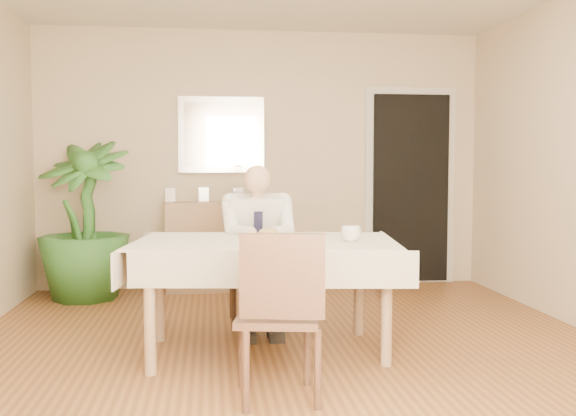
{
  "coord_description": "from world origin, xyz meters",
  "views": [
    {
      "loc": [
        -0.54,
        -4.04,
        1.25
      ],
      "look_at": [
        0.0,
        0.35,
        0.95
      ],
      "focal_mm": 40.0,
      "sensor_mm": 36.0,
      "label": 1
    }
  ],
  "objects": [
    {
      "name": "plate",
      "position": [
        -0.13,
        0.37,
        0.76
      ],
      "size": [
        0.26,
        0.26,
        0.02
      ],
      "primitive_type": "cylinder",
      "color": "white",
      "rests_on": "dining_table"
    },
    {
      "name": "seated_man",
      "position": [
        -0.18,
        0.73,
        0.69
      ],
      "size": [
        0.48,
        0.72,
        1.24
      ],
      "color": "white",
      "rests_on": "ground"
    },
    {
      "name": "photo_frame_center",
      "position": [
        -0.6,
        2.39,
        0.95
      ],
      "size": [
        0.1,
        0.02,
        0.14
      ],
      "primitive_type": "cube",
      "color": "silver",
      "rests_on": "sideboard"
    },
    {
      "name": "window",
      "position": [
        0.0,
        -2.47,
        1.45
      ],
      "size": [
        1.34,
        0.04,
        1.44
      ],
      "color": "beige",
      "rests_on": "room"
    },
    {
      "name": "chair_far",
      "position": [
        -0.18,
        1.02,
        0.53
      ],
      "size": [
        0.47,
        0.47,
        0.93
      ],
      "rotation": [
        0.0,
        0.0,
        0.06
      ],
      "color": "#482B1D",
      "rests_on": "ground"
    },
    {
      "name": "food",
      "position": [
        -0.13,
        0.37,
        0.78
      ],
      "size": [
        0.14,
        0.14,
        0.06
      ],
      "primitive_type": "ellipsoid",
      "color": "olive",
      "rests_on": "dining_table"
    },
    {
      "name": "mirror",
      "position": [
        -0.42,
        2.47,
        1.55
      ],
      "size": [
        0.86,
        0.04,
        0.76
      ],
      "color": "silver",
      "rests_on": "room"
    },
    {
      "name": "coffee_mug",
      "position": [
        0.37,
        -0.0,
        0.8
      ],
      "size": [
        0.16,
        0.16,
        0.1
      ],
      "primitive_type": "imported",
      "rotation": [
        0.0,
        0.0,
        0.3
      ],
      "color": "white",
      "rests_on": "dining_table"
    },
    {
      "name": "knife",
      "position": [
        -0.09,
        0.31,
        0.78
      ],
      "size": [
        0.01,
        0.13,
        0.01
      ],
      "primitive_type": "cylinder",
      "rotation": [
        1.57,
        0.0,
        0.0
      ],
      "color": "silver",
      "rests_on": "dining_table"
    },
    {
      "name": "potted_palm",
      "position": [
        -1.69,
        2.04,
        0.74
      ],
      "size": [
        1.06,
        1.06,
        1.47
      ],
      "primitive_type": "imported",
      "rotation": [
        0.0,
        0.0,
        -0.35
      ],
      "color": "#275C20",
      "rests_on": "ground"
    },
    {
      "name": "room",
      "position": [
        0.0,
        0.0,
        1.3
      ],
      "size": [
        5.0,
        5.02,
        2.6
      ],
      "color": "brown",
      "rests_on": "ground"
    },
    {
      "name": "fork",
      "position": [
        -0.17,
        0.31,
        0.78
      ],
      "size": [
        0.01,
        0.13,
        0.01
      ],
      "primitive_type": "cylinder",
      "rotation": [
        1.57,
        0.0,
        0.0
      ],
      "color": "silver",
      "rests_on": "dining_table"
    },
    {
      "name": "photo_frame_right",
      "position": [
        -0.26,
        2.34,
        0.95
      ],
      "size": [
        0.1,
        0.02,
        0.14
      ],
      "primitive_type": "cube",
      "color": "silver",
      "rests_on": "sideboard"
    },
    {
      "name": "sideboard",
      "position": [
        -0.42,
        2.32,
        0.44
      ],
      "size": [
        1.11,
        0.41,
        0.88
      ],
      "primitive_type": "cube",
      "rotation": [
        0.0,
        0.0,
        0.03
      ],
      "color": "#8C6D4C",
      "rests_on": "ground"
    },
    {
      "name": "chair_near",
      "position": [
        -0.18,
        -0.78,
        0.51
      ],
      "size": [
        0.5,
        0.5,
        0.91
      ],
      "rotation": [
        0.0,
        0.0,
        -0.17
      ],
      "color": "#482B1D",
      "rests_on": "ground"
    },
    {
      "name": "photo_frame_left",
      "position": [
        -0.93,
        2.36,
        0.95
      ],
      "size": [
        0.1,
        0.02,
        0.14
      ],
      "primitive_type": "cube",
      "color": "silver",
      "rests_on": "sideboard"
    },
    {
      "name": "dining_table",
      "position": [
        -0.18,
        0.14,
        0.67
      ],
      "size": [
        1.84,
        1.23,
        0.75
      ],
      "rotation": [
        0.0,
        0.0,
        -0.13
      ],
      "color": "#8C6D4C",
      "rests_on": "ground"
    },
    {
      "name": "doorway",
      "position": [
        1.55,
        2.46,
        1.0
      ],
      "size": [
        0.96,
        0.07,
        2.1
      ],
      "color": "beige",
      "rests_on": "ground"
    }
  ]
}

